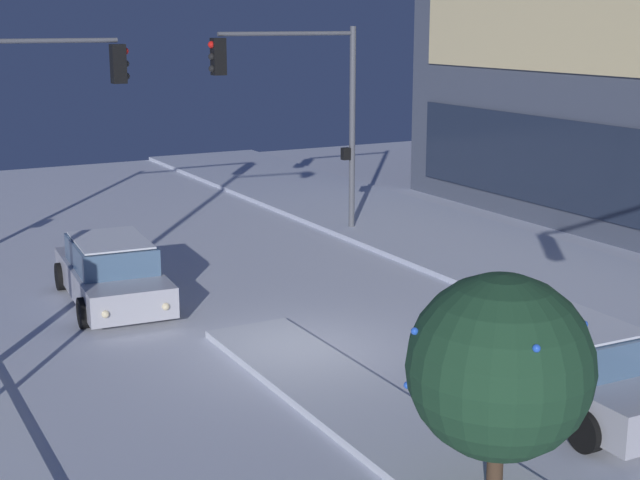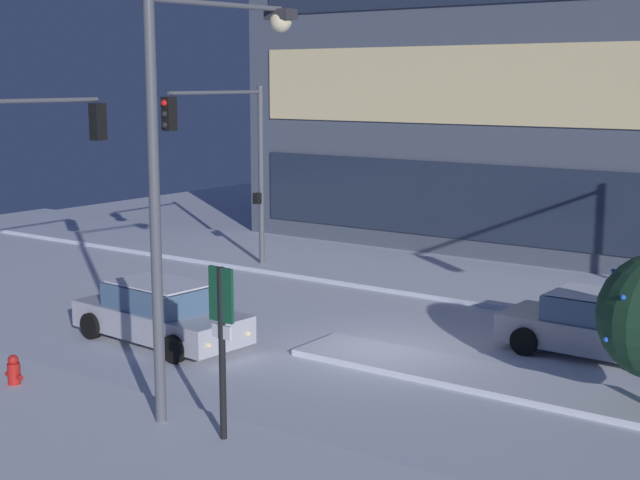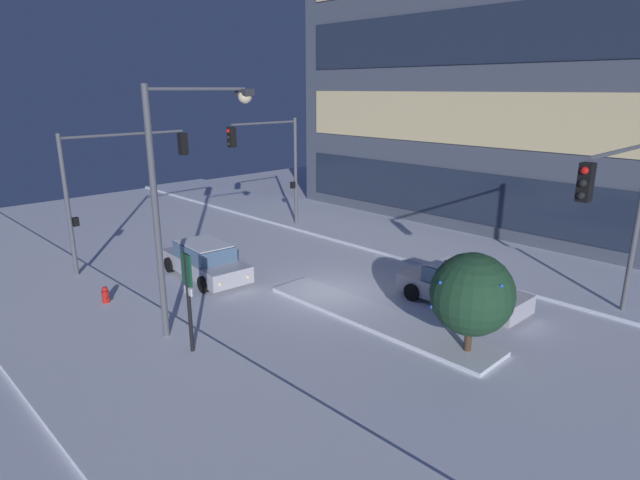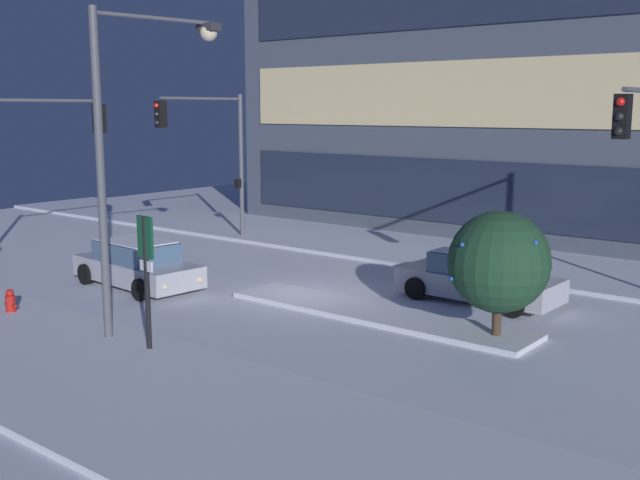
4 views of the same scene
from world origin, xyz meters
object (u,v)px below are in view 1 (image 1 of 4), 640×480
object	(u,v)px
car_near	(112,272)
decorated_tree_median	(500,367)
car_far	(563,363)
traffic_light_corner_far_left	(300,94)

from	to	relation	value
car_near	decorated_tree_median	size ratio (longest dim) A/B	1.54
car_far	traffic_light_corner_far_left	xyz separation A→B (m)	(-13.01, 1.75, 3.51)
traffic_light_corner_far_left	decorated_tree_median	world-z (taller)	traffic_light_corner_far_left
traffic_light_corner_far_left	decorated_tree_median	distance (m)	16.02
car_far	decorated_tree_median	size ratio (longest dim) A/B	1.52
car_far	car_near	bearing A→B (deg)	29.85
car_near	car_far	size ratio (longest dim) A/B	1.01
car_near	car_far	world-z (taller)	same
car_near	decorated_tree_median	world-z (taller)	decorated_tree_median
car_far	traffic_light_corner_far_left	world-z (taller)	traffic_light_corner_far_left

